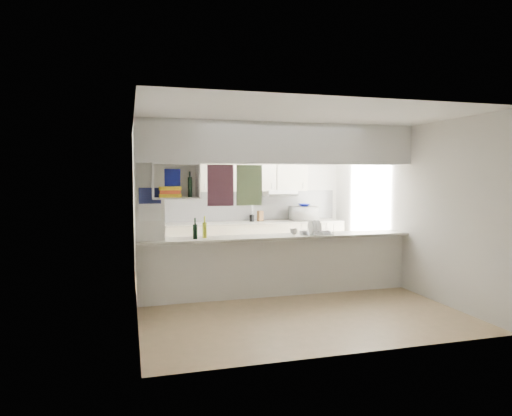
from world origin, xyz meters
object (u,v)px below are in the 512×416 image
object	(u,v)px
wine_bottles	(200,230)
dish_rack	(317,229)
bowl	(304,205)
microwave	(304,213)

from	to	relation	value
wine_bottles	dish_rack	bearing A→B (deg)	-0.92
bowl	dish_rack	bearing A→B (deg)	-106.27
wine_bottles	bowl	bearing A→B (deg)	40.37
bowl	dish_rack	size ratio (longest dim) A/B	0.52
microwave	dish_rack	world-z (taller)	microwave
bowl	microwave	bearing A→B (deg)	90.04
microwave	bowl	size ratio (longest dim) A/B	2.31
microwave	bowl	bearing A→B (deg)	94.20
bowl	wine_bottles	bearing A→B (deg)	-139.63
microwave	dish_rack	distance (m)	2.19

